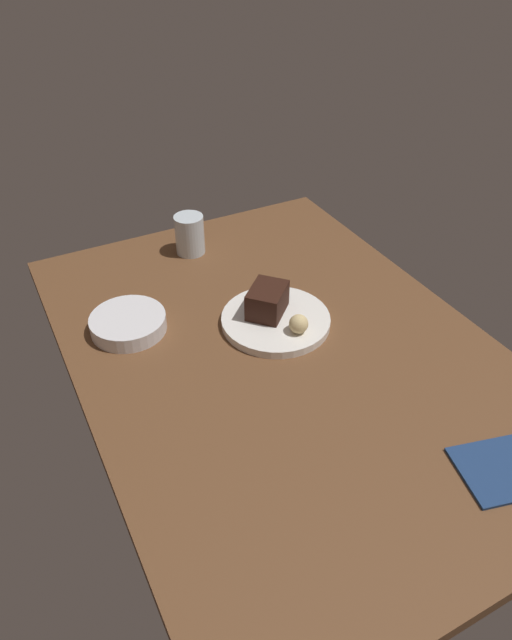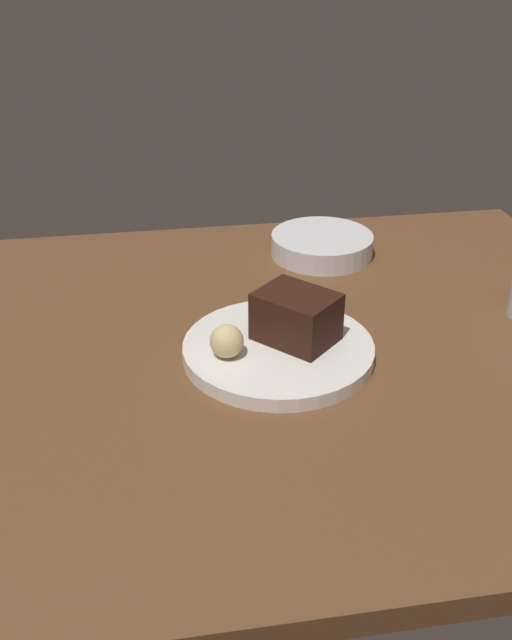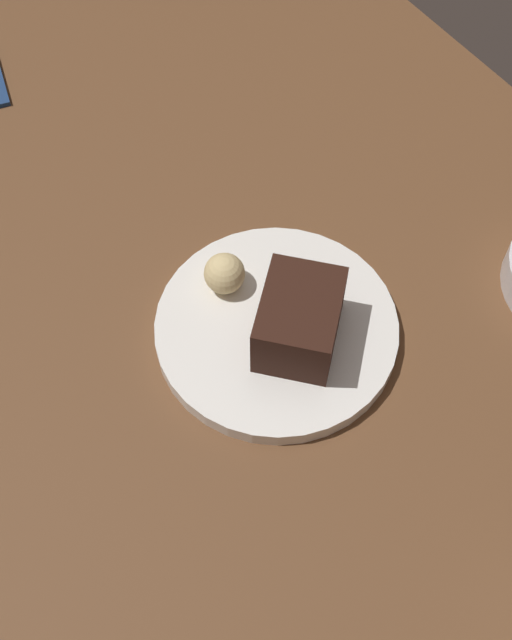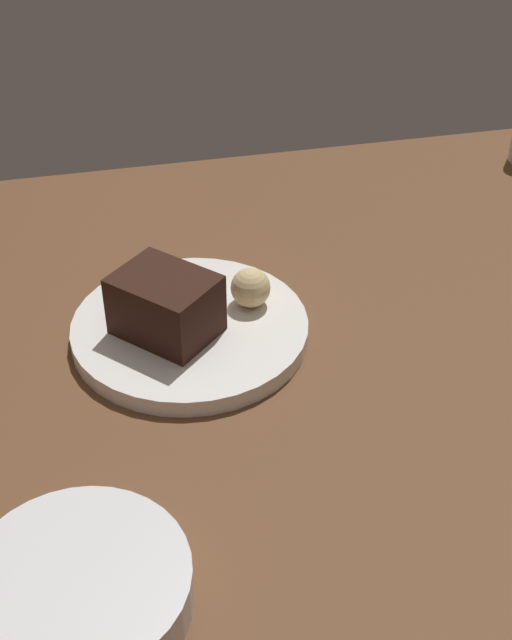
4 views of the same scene
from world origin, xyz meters
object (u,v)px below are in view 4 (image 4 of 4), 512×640
dessert_plate (190,330)px  chocolate_cake_slice (166,305)px  bread_roll (251,288)px  side_bowl (79,589)px

dessert_plate → chocolate_cake_slice: 4.85cm
chocolate_cake_slice → bread_roll: 9.57cm
bread_roll → side_bowl: bread_roll is taller
chocolate_cake_slice → bread_roll: size_ratio=2.29×
dessert_plate → bread_roll: (6.74, 1.73, 3.01)cm
dessert_plate → side_bowl: side_bowl is taller
chocolate_cake_slice → bread_roll: bearing=15.9°
dessert_plate → chocolate_cake_slice: bearing=-159.9°
chocolate_cake_slice → dessert_plate: bearing=20.1°
side_bowl → bread_roll: bearing=57.9°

